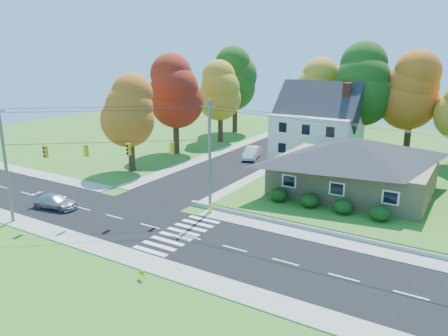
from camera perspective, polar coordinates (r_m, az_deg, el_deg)
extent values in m
plane|color=#3D7923|center=(34.24, -4.48, -8.96)|extent=(120.00, 120.00, 0.00)
cube|color=black|center=(34.24, -4.48, -8.95)|extent=(90.00, 8.00, 0.02)
cube|color=black|center=(59.32, 3.88, 1.59)|extent=(8.00, 44.00, 0.02)
cube|color=#9C9A90|center=(38.06, -0.07, -6.29)|extent=(90.00, 2.00, 0.08)
cube|color=#9C9A90|center=(30.73, -10.04, -12.07)|extent=(90.00, 2.00, 0.08)
cube|color=#3D7923|center=(48.54, 23.54, -2.52)|extent=(30.00, 30.00, 0.50)
cube|color=tan|center=(44.16, 16.44, -1.03)|extent=(14.00, 10.00, 3.20)
pyramid|color=#26262B|center=(43.51, 16.71, 2.38)|extent=(14.60, 10.60, 2.20)
cube|color=silver|center=(57.33, 12.00, 4.17)|extent=(10.00, 8.00, 5.60)
pyramid|color=#26262B|center=(56.72, 12.23, 8.14)|extent=(10.40, 8.40, 2.40)
cube|color=brown|center=(55.96, 15.51, 5.76)|extent=(0.90, 0.90, 9.60)
ellipsoid|color=#163A10|center=(40.38, 7.14, -3.46)|extent=(1.70, 1.70, 1.27)
ellipsoid|color=#163A10|center=(39.34, 11.13, -4.15)|extent=(1.70, 1.70, 1.27)
ellipsoid|color=#163A10|center=(38.49, 15.32, -4.86)|extent=(1.70, 1.70, 1.27)
ellipsoid|color=#163A10|center=(37.87, 19.69, -5.56)|extent=(1.70, 1.70, 1.27)
cylinder|color=#666059|center=(39.57, -26.63, 0.44)|extent=(0.26, 0.26, 10.00)
cylinder|color=#666059|center=(37.47, -1.88, 1.33)|extent=(0.26, 0.26, 10.00)
cube|color=#666059|center=(36.66, -1.94, 8.01)|extent=(1.60, 0.12, 0.12)
cube|color=gold|center=(38.41, -22.29, 1.98)|extent=(0.34, 0.26, 1.00)
cube|color=gold|center=(37.71, -17.59, 2.18)|extent=(0.26, 0.34, 1.00)
cube|color=gold|center=(37.23, -12.36, 2.39)|extent=(0.34, 0.26, 1.00)
cube|color=gold|center=(37.09, -6.82, 2.59)|extent=(0.26, 0.34, 1.00)
cylinder|color=black|center=(37.27, -14.76, 3.27)|extent=(13.02, 10.43, 0.04)
cylinder|color=#3F2A19|center=(63.57, 12.12, 5.14)|extent=(0.80, 0.80, 5.40)
sphere|color=#B68B23|center=(63.02, 12.32, 8.63)|extent=(6.72, 6.72, 6.72)
sphere|color=#B68B23|center=(62.86, 12.41, 10.15)|extent=(5.91, 5.91, 5.91)
sphere|color=#B68B23|center=(62.74, 12.50, 11.68)|extent=(5.11, 5.11, 5.11)
cylinder|color=#3F2A19|center=(60.87, 17.17, 4.79)|extent=(0.86, 0.86, 6.30)
sphere|color=#224C15|center=(60.26, 17.51, 9.05)|extent=(7.84, 7.84, 7.84)
sphere|color=#224C15|center=(60.10, 17.66, 10.90)|extent=(6.90, 6.90, 6.90)
sphere|color=#224C15|center=(60.01, 17.82, 12.76)|extent=(5.96, 5.96, 5.96)
cylinder|color=#3F2A19|center=(60.75, 22.87, 4.03)|extent=(0.83, 0.83, 5.85)
sphere|color=#C35C1B|center=(60.16, 23.29, 7.98)|extent=(7.28, 7.28, 7.28)
sphere|color=#C35C1B|center=(59.99, 23.47, 9.69)|extent=(6.41, 6.41, 6.41)
sphere|color=#C35C1B|center=(59.88, 23.66, 11.42)|extent=(5.53, 5.53, 5.53)
cylinder|color=#3F2A19|center=(52.66, -12.00, 2.28)|extent=(0.77, 0.77, 4.95)
sphere|color=#C35C1B|center=(52.00, -12.22, 6.12)|extent=(6.16, 6.16, 6.16)
sphere|color=#C35C1B|center=(51.78, -12.32, 7.80)|extent=(5.42, 5.42, 5.42)
sphere|color=#C35C1B|center=(51.61, -12.41, 9.49)|extent=(4.68, 4.68, 4.68)
cylinder|color=#3F2A19|center=(60.66, -6.27, 4.65)|extent=(0.83, 0.83, 5.85)
sphere|color=maroon|center=(60.03, -6.39, 8.62)|extent=(7.28, 7.28, 7.28)
sphere|color=maroon|center=(59.85, -6.44, 10.35)|extent=(6.41, 6.41, 6.41)
sphere|color=maroon|center=(59.72, -6.50, 12.09)|extent=(5.53, 5.53, 5.53)
cylinder|color=#3F2A19|center=(68.24, -0.47, 5.74)|extent=(0.80, 0.80, 5.40)
sphere|color=#B68B23|center=(67.70, -0.48, 8.99)|extent=(6.72, 6.72, 6.72)
sphere|color=#B68B23|center=(67.54, -0.48, 10.41)|extent=(5.91, 5.91, 5.91)
sphere|color=#B68B23|center=(67.42, -0.49, 11.83)|extent=(5.11, 5.11, 5.11)
cylinder|color=#3F2A19|center=(75.98, 1.43, 7.06)|extent=(0.86, 0.86, 6.30)
sphere|color=#224C15|center=(75.46, 1.45, 10.48)|extent=(7.84, 7.84, 7.84)
sphere|color=#224C15|center=(75.32, 1.46, 11.97)|extent=(6.90, 6.90, 6.90)
sphere|color=#224C15|center=(75.23, 1.47, 13.46)|extent=(5.96, 5.96, 5.96)
imported|color=#ABABAB|center=(42.62, -21.18, -4.10)|extent=(4.50, 2.40, 1.24)
imported|color=silver|center=(57.70, 3.65, 2.00)|extent=(2.80, 4.97, 1.55)
cylinder|color=yellow|center=(38.80, -1.79, -5.84)|extent=(0.39, 0.39, 0.11)
cylinder|color=yellow|center=(38.68, -1.80, -5.39)|extent=(0.26, 0.26, 0.59)
sphere|color=yellow|center=(38.56, -1.80, -4.90)|extent=(0.28, 0.28, 0.28)
cylinder|color=yellow|center=(38.65, -1.80, -5.24)|extent=(0.50, 0.19, 0.13)
cylinder|color=black|center=(28.90, -10.97, -13.60)|extent=(0.02, 0.02, 0.43)
cylinder|color=black|center=(28.67, -10.39, -13.81)|extent=(0.02, 0.02, 0.43)
cube|color=#FFCD00|center=(28.66, -10.71, -13.25)|extent=(0.50, 0.22, 0.35)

